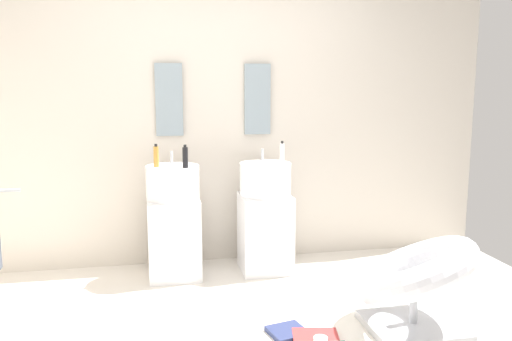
{
  "coord_description": "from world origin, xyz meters",
  "views": [
    {
      "loc": [
        -0.53,
        -2.87,
        1.53
      ],
      "look_at": [
        0.15,
        0.55,
        0.95
      ],
      "focal_mm": 37.64,
      "sensor_mm": 36.0,
      "label": 1
    }
  ],
  "objects_px": {
    "pedestal_sink_right": "(265,217)",
    "soap_bottle_white": "(282,152)",
    "soap_bottle_amber": "(156,156)",
    "magazine_red": "(315,337)",
    "magazine_navy": "(288,332)",
    "pedestal_sink_left": "(174,221)",
    "soap_bottle_black": "(185,157)",
    "lounge_chair": "(415,278)"
  },
  "relations": [
    {
      "from": "pedestal_sink_right",
      "to": "soap_bottle_white",
      "type": "distance_m",
      "value": 0.54
    },
    {
      "from": "magazine_red",
      "to": "soap_bottle_white",
      "type": "relative_size",
      "value": 1.59
    },
    {
      "from": "soap_bottle_white",
      "to": "magazine_red",
      "type": "bearing_deg",
      "value": -94.88
    },
    {
      "from": "pedestal_sink_left",
      "to": "soap_bottle_black",
      "type": "height_order",
      "value": "soap_bottle_black"
    },
    {
      "from": "magazine_navy",
      "to": "soap_bottle_black",
      "type": "bearing_deg",
      "value": 103.47
    },
    {
      "from": "lounge_chair",
      "to": "pedestal_sink_left",
      "type": "bearing_deg",
      "value": 137.85
    },
    {
      "from": "pedestal_sink_left",
      "to": "lounge_chair",
      "type": "xyz_separation_m",
      "value": [
        1.39,
        -1.26,
        -0.1
      ]
    },
    {
      "from": "lounge_chair",
      "to": "soap_bottle_white",
      "type": "bearing_deg",
      "value": 112.0
    },
    {
      "from": "pedestal_sink_left",
      "to": "pedestal_sink_right",
      "type": "distance_m",
      "value": 0.73
    },
    {
      "from": "soap_bottle_black",
      "to": "soap_bottle_white",
      "type": "bearing_deg",
      "value": 10.29
    },
    {
      "from": "soap_bottle_white",
      "to": "soap_bottle_amber",
      "type": "relative_size",
      "value": 0.97
    },
    {
      "from": "pedestal_sink_right",
      "to": "soap_bottle_black",
      "type": "height_order",
      "value": "soap_bottle_black"
    },
    {
      "from": "lounge_chair",
      "to": "magazine_red",
      "type": "bearing_deg",
      "value": -179.74
    },
    {
      "from": "pedestal_sink_right",
      "to": "soap_bottle_amber",
      "type": "bearing_deg",
      "value": -177.95
    },
    {
      "from": "pedestal_sink_right",
      "to": "magazine_red",
      "type": "relative_size",
      "value": 3.67
    },
    {
      "from": "magazine_navy",
      "to": "soap_bottle_white",
      "type": "xyz_separation_m",
      "value": [
        0.25,
        1.19,
        0.94
      ]
    },
    {
      "from": "soap_bottle_black",
      "to": "soap_bottle_white",
      "type": "relative_size",
      "value": 1.03
    },
    {
      "from": "magazine_red",
      "to": "soap_bottle_black",
      "type": "xyz_separation_m",
      "value": [
        -0.67,
        1.14,
        0.94
      ]
    },
    {
      "from": "magazine_navy",
      "to": "soap_bottle_amber",
      "type": "xyz_separation_m",
      "value": [
        -0.74,
        1.14,
        0.95
      ]
    },
    {
      "from": "soap_bottle_white",
      "to": "soap_bottle_amber",
      "type": "height_order",
      "value": "soap_bottle_amber"
    },
    {
      "from": "pedestal_sink_right",
      "to": "soap_bottle_amber",
      "type": "relative_size",
      "value": 5.66
    },
    {
      "from": "pedestal_sink_left",
      "to": "magazine_red",
      "type": "relative_size",
      "value": 3.67
    },
    {
      "from": "pedestal_sink_right",
      "to": "soap_bottle_white",
      "type": "height_order",
      "value": "soap_bottle_white"
    },
    {
      "from": "pedestal_sink_left",
      "to": "soap_bottle_white",
      "type": "xyz_separation_m",
      "value": [
        0.88,
        0.02,
        0.52
      ]
    },
    {
      "from": "lounge_chair",
      "to": "soap_bottle_amber",
      "type": "distance_m",
      "value": 2.05
    },
    {
      "from": "magazine_red",
      "to": "soap_bottle_amber",
      "type": "relative_size",
      "value": 1.54
    },
    {
      "from": "lounge_chair",
      "to": "magazine_navy",
      "type": "xyz_separation_m",
      "value": [
        -0.77,
        0.09,
        -0.32
      ]
    },
    {
      "from": "magazine_navy",
      "to": "soap_bottle_amber",
      "type": "bearing_deg",
      "value": 109.75
    },
    {
      "from": "pedestal_sink_left",
      "to": "pedestal_sink_right",
      "type": "bearing_deg",
      "value": 0.0
    },
    {
      "from": "lounge_chair",
      "to": "soap_bottle_amber",
      "type": "relative_size",
      "value": 6.23
    },
    {
      "from": "magazine_red",
      "to": "magazine_navy",
      "type": "xyz_separation_m",
      "value": [
        -0.14,
        0.1,
        -0.0
      ]
    },
    {
      "from": "magazine_navy",
      "to": "magazine_red",
      "type": "bearing_deg",
      "value": -47.11
    },
    {
      "from": "magazine_navy",
      "to": "soap_bottle_white",
      "type": "bearing_deg",
      "value": 64.54
    },
    {
      "from": "pedestal_sink_left",
      "to": "soap_bottle_white",
      "type": "relative_size",
      "value": 5.82
    },
    {
      "from": "lounge_chair",
      "to": "magazine_navy",
      "type": "bearing_deg",
      "value": 173.07
    },
    {
      "from": "pedestal_sink_right",
      "to": "magazine_navy",
      "type": "distance_m",
      "value": 1.25
    },
    {
      "from": "pedestal_sink_left",
      "to": "soap_bottle_black",
      "type": "relative_size",
      "value": 5.67
    },
    {
      "from": "soap_bottle_black",
      "to": "soap_bottle_white",
      "type": "height_order",
      "value": "soap_bottle_black"
    },
    {
      "from": "pedestal_sink_right",
      "to": "pedestal_sink_left",
      "type": "bearing_deg",
      "value": 180.0
    },
    {
      "from": "pedestal_sink_left",
      "to": "soap_bottle_white",
      "type": "bearing_deg",
      "value": 1.34
    },
    {
      "from": "soap_bottle_white",
      "to": "soap_bottle_amber",
      "type": "distance_m",
      "value": 1.0
    },
    {
      "from": "pedestal_sink_right",
      "to": "magazine_navy",
      "type": "bearing_deg",
      "value": -95.5
    }
  ]
}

